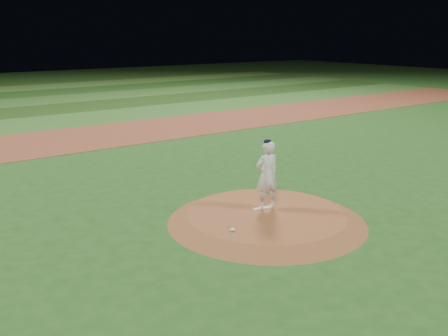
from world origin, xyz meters
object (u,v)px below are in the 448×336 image
Objects in this scene: pitchers_mound at (266,217)px; rosin_bag at (232,230)px; pitcher_on_mound at (267,175)px; pitching_rubber at (263,208)px.

pitchers_mound is 41.97× the size of rosin_bag.
pitcher_on_mound is at bearing 50.67° from pitchers_mound.
pitcher_on_mound reaches higher than rosin_bag.
pitching_rubber is at bearing 64.36° from pitchers_mound.
rosin_bag is at bearing -143.02° from pitching_rubber.
rosin_bag is at bearing -162.67° from pitchers_mound.
rosin_bag is at bearing -156.46° from pitcher_on_mound.
pitcher_on_mound is at bearing -2.72° from pitching_rubber.
pitcher_on_mound is (1.80, 0.78, 0.95)m from rosin_bag.
pitcher_on_mound is at bearing 23.54° from rosin_bag.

